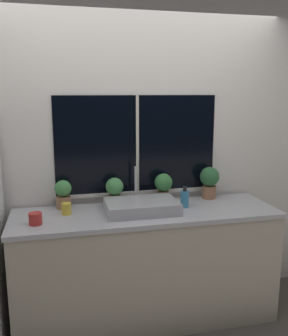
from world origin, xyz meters
The scene contains 11 objects.
wall_back centered at (0.00, 0.67, 1.35)m, with size 8.00×0.09×2.70m.
wall_right centered at (2.02, 1.50, 1.35)m, with size 0.06×7.00×2.70m.
counter centered at (0.00, 0.30, 0.47)m, with size 2.09×0.63×0.93m.
sink centered at (-0.04, 0.30, 0.98)m, with size 0.56×0.41×0.32m.
potted_plant_far_left centered at (-0.63, 0.53, 1.06)m, with size 0.13×0.13×0.23m.
potted_plant_center_left centered at (-0.22, 0.53, 1.07)m, with size 0.15×0.15×0.23m.
potted_plant_center_right centered at (0.20, 0.53, 1.08)m, with size 0.15×0.15×0.24m.
potted_plant_far_right centered at (0.63, 0.53, 1.09)m, with size 0.17×0.17×0.28m.
soap_bottle centered at (0.33, 0.33, 1.00)m, with size 0.07×0.07×0.17m.
mug_yellow centered at (-0.62, 0.37, 0.98)m, with size 0.07×0.07×0.09m.
mug_red centered at (-0.84, 0.20, 0.97)m, with size 0.09×0.09×0.08m.
Camera 1 is at (-0.67, -2.44, 1.86)m, focal length 40.00 mm.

